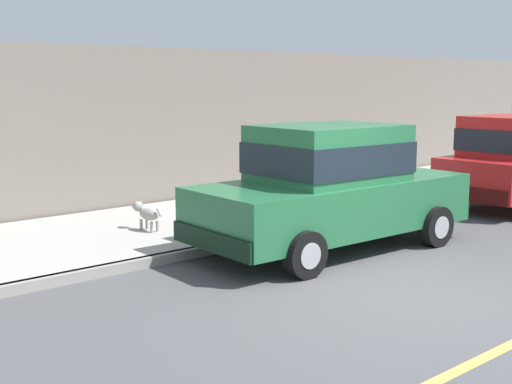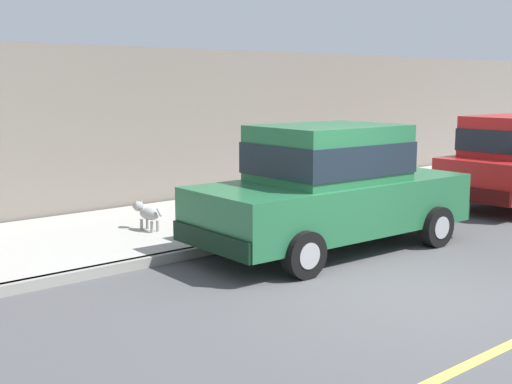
% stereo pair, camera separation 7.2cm
% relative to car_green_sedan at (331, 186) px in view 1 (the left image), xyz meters
% --- Properties ---
extents(ground_plane, '(80.00, 80.00, 0.00)m').
position_rel_car_green_sedan_xyz_m(ground_plane, '(2.21, -0.91, -0.98)').
color(ground_plane, '#4C4C4F').
extents(curb, '(0.16, 64.00, 0.14)m').
position_rel_car_green_sedan_xyz_m(curb, '(-0.99, -0.91, -0.91)').
color(curb, gray).
rests_on(curb, ground).
extents(sidewalk, '(3.60, 64.00, 0.14)m').
position_rel_car_green_sedan_xyz_m(sidewalk, '(-2.79, -0.91, -0.91)').
color(sidewalk, '#A8A59E').
rests_on(sidewalk, ground).
extents(car_green_sedan, '(2.16, 4.66, 1.92)m').
position_rel_car_green_sedan_xyz_m(car_green_sedan, '(0.00, 0.00, 0.00)').
color(car_green_sedan, '#23663D').
rests_on(car_green_sedan, ground).
extents(dog_grey, '(0.76, 0.24, 0.49)m').
position_rel_car_green_sedan_xyz_m(dog_grey, '(-2.47, -1.75, -0.55)').
color(dog_grey, '#999691').
rests_on(dog_grey, sidewalk).
extents(building_facade, '(0.50, 20.00, 3.23)m').
position_rel_car_green_sedan_xyz_m(building_facade, '(-4.89, 3.79, 0.63)').
color(building_facade, slate).
rests_on(building_facade, ground).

